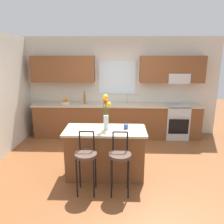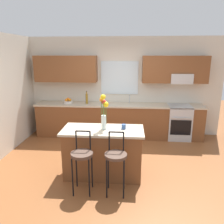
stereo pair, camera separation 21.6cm
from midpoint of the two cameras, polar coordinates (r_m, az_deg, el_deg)
ground_plane at (r=4.77m, az=-0.43°, el=-13.45°), size 14.00×14.00×0.00m
back_wall_assembly at (r=6.23m, az=0.62°, el=7.91°), size 5.60×0.50×2.70m
counter_run at (r=6.16m, az=0.26°, el=-2.08°), size 4.56×0.64×0.92m
sink_faucet at (r=6.16m, az=2.94°, el=3.60°), size 0.02×0.13×0.23m
oven_range at (r=6.31m, az=15.17°, el=-2.27°), size 0.60×0.64×0.92m
kitchen_island at (r=4.23m, az=-3.23°, el=-10.34°), size 1.48×0.69×0.92m
bar_stool_near at (r=3.69m, az=-8.40°, el=-11.47°), size 0.36×0.36×1.04m
bar_stool_middle at (r=3.63m, az=0.34°, el=-11.72°), size 0.36×0.36×1.04m
flower_vase at (r=3.95m, az=-3.06°, el=0.34°), size 0.17×0.15×0.65m
mug_ceramic at (r=4.06m, az=2.06°, el=-3.74°), size 0.08×0.08×0.09m
fruit_bowl_oranges at (r=6.24m, az=-12.78°, el=2.60°), size 0.24×0.24×0.16m
bottle_olive_oil at (r=6.11m, az=-8.06°, el=3.39°), size 0.06×0.06×0.35m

